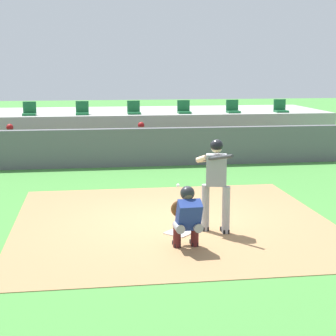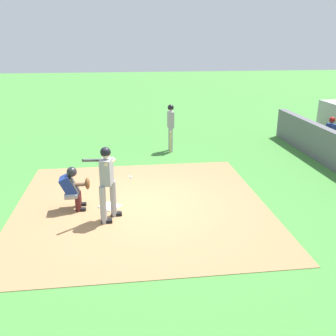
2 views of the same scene
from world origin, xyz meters
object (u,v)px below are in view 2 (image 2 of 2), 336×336
Objects in this scene: batter_at_plate at (107,179)px; dugout_player_0 at (327,133)px; home_plate at (110,206)px; catcher_crouched at (73,187)px; on_deck_batter at (171,125)px.

dugout_player_0 is at bearing 120.77° from batter_at_plate.
home_plate is 1.05m from catcher_crouched.
catcher_crouched is 1.00× the size of on_deck_batter.
catcher_crouched is (-0.02, -0.87, 0.59)m from home_plate.
catcher_crouched is at bearing -32.77° from on_deck_batter.
dugout_player_0 is at bearing 83.85° from on_deck_batter.
catcher_crouched reaches higher than home_plate.
on_deck_batter is (-4.78, 3.08, 0.41)m from catcher_crouched.
batter_at_plate reaches higher than home_plate.
batter_at_plate is 1.01× the size of catcher_crouched.
catcher_crouched is 5.70m from on_deck_batter.
home_plate is 1.23m from batter_at_plate.
home_plate is at bearing 179.93° from batter_at_plate.
batter_at_plate reaches higher than catcher_crouched.
home_plate is 5.37m from on_deck_batter.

